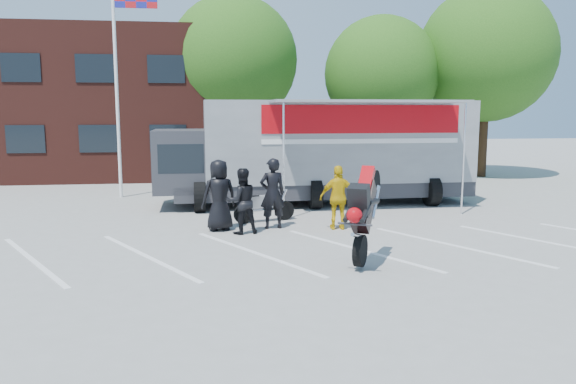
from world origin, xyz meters
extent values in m
plane|color=gray|center=(0.00, 0.00, 0.00)|extent=(100.00, 100.00, 0.00)
cube|color=white|center=(0.00, 1.00, 0.01)|extent=(18.09, 13.33, 0.01)
cube|color=#4E2019|center=(-10.00, 18.00, 3.50)|extent=(18.00, 8.00, 7.00)
cylinder|color=white|center=(-6.50, 10.00, 4.00)|extent=(0.12, 0.12, 8.00)
cylinder|color=#382314|center=(-2.00, 16.00, 1.62)|extent=(0.50, 0.50, 3.24)
sphere|color=#1C4A12|center=(-2.00, 16.00, 5.58)|extent=(6.12, 6.12, 6.12)
cylinder|color=#382314|center=(5.00, 15.00, 1.44)|extent=(0.50, 0.50, 2.88)
sphere|color=#1C4A12|center=(5.00, 15.00, 4.96)|extent=(5.44, 5.44, 5.44)
cylinder|color=#382314|center=(10.00, 14.50, 1.71)|extent=(0.50, 0.50, 3.42)
sphere|color=#1C4A12|center=(10.00, 14.50, 5.89)|extent=(6.46, 6.46, 6.46)
imported|color=black|center=(-2.95, 3.56, 0.96)|extent=(1.07, 0.85, 1.92)
imported|color=black|center=(-1.50, 3.62, 0.97)|extent=(0.76, 0.55, 1.93)
imported|color=black|center=(-2.37, 3.07, 0.86)|extent=(0.96, 0.82, 1.73)
imported|color=#DCAE0B|center=(0.26, 3.26, 0.87)|extent=(1.05, 0.51, 1.74)
camera|label=1|loc=(-3.14, -11.40, 3.19)|focal=35.00mm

